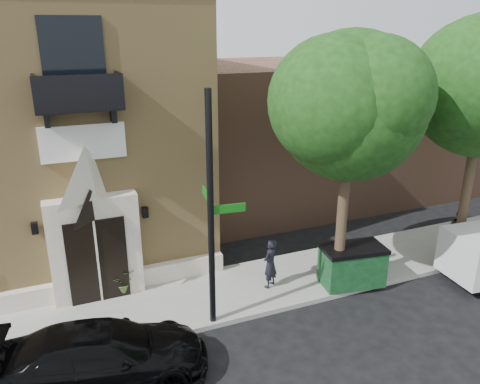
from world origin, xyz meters
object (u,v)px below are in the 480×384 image
object	(u,v)px
black_sedan	(104,355)
pedestrian_near	(270,263)
fire_hydrant	(336,279)
pedestrian_far	(458,230)
street_sign	(211,213)
dumpster	(352,265)

from	to	relation	value
black_sedan	pedestrian_near	size ratio (longest dim) A/B	3.02
black_sedan	fire_hydrant	size ratio (longest dim) A/B	6.57
pedestrian_far	black_sedan	bearing A→B (deg)	93.84
street_sign	pedestrian_near	bearing A→B (deg)	31.08
dumpster	pedestrian_near	distance (m)	2.62
fire_hydrant	pedestrian_near	size ratio (longest dim) A/B	0.46
dumpster	pedestrian_far	xyz separation A→B (m)	(4.92, 0.45, 0.18)
black_sedan	street_sign	size ratio (longest dim) A/B	0.76
fire_hydrant	pedestrian_far	world-z (taller)	pedestrian_far
street_sign	pedestrian_far	distance (m)	9.96
street_sign	fire_hydrant	xyz separation A→B (m)	(4.05, 0.04, -2.86)
pedestrian_near	pedestrian_far	distance (m)	7.41
black_sedan	pedestrian_far	world-z (taller)	pedestrian_far
black_sedan	street_sign	bearing A→B (deg)	-60.75
dumpster	pedestrian_near	xyz separation A→B (m)	(-2.48, 0.83, 0.15)
fire_hydrant	pedestrian_near	bearing A→B (deg)	151.32
fire_hydrant	dumpster	bearing A→B (deg)	12.62
fire_hydrant	dumpster	distance (m)	0.76
fire_hydrant	pedestrian_far	xyz separation A→B (m)	(5.60, 0.61, 0.46)
street_sign	dumpster	bearing A→B (deg)	8.95
fire_hydrant	pedestrian_near	distance (m)	2.10
dumpster	pedestrian_near	bearing A→B (deg)	170.08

